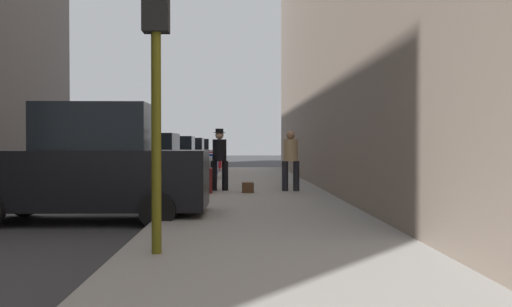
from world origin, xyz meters
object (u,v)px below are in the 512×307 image
fire_hydrant (206,174)px  pedestrian_in_tan_coat (291,157)px  parked_blue_sedan (166,160)px  traffic_light (156,40)px  parked_silver_sedan (138,166)px  parked_gray_coupe (191,154)px  parked_black_suv (88,168)px  rolling_suitcase (206,180)px  parked_red_hatchback (181,156)px  duffel_bag (248,187)px  pedestrian_with_fedora (219,156)px

fire_hydrant → pedestrian_in_tan_coat: size_ratio=0.41×
parked_blue_sedan → traffic_light: bearing=-83.2°
parked_silver_sedan → fire_hydrant: size_ratio=6.05×
parked_gray_coupe → traffic_light: (1.85, -27.90, 1.91)m
parked_gray_coupe → pedestrian_in_tan_coat: pedestrian_in_tan_coat is taller
parked_black_suv → rolling_suitcase: parked_black_suv is taller
parked_silver_sedan → fire_hydrant: (1.80, 2.42, -0.35)m
parked_black_suv → parked_gray_coupe: size_ratio=1.09×
parked_black_suv → parked_red_hatchback: 18.03m
parked_silver_sedan → parked_blue_sedan: (0.00, 6.30, 0.00)m
fire_hydrant → duffel_bag: (1.33, -3.04, -0.21)m
parked_gray_coupe → fire_hydrant: (1.80, -16.17, -0.35)m
duffel_bag → parked_black_suv: bearing=-123.4°
pedestrian_with_fedora → duffel_bag: (0.80, -0.67, -0.85)m
parked_red_hatchback → parked_black_suv: bearing=-90.0°
rolling_suitcase → duffel_bag: bearing=2.9°
parked_silver_sedan → parked_blue_sedan: 6.30m
parked_blue_sedan → duffel_bag: 7.61m
fire_hydrant → parked_silver_sedan: bearing=-126.7°
traffic_light → pedestrian_in_tan_coat: (2.51, 9.17, -1.65)m
parked_gray_coupe → parked_blue_sedan: bearing=-90.0°
parked_black_suv → traffic_light: traffic_light is taller
parked_black_suv → pedestrian_with_fedora: (2.33, 5.42, 0.10)m
parked_blue_sedan → fire_hydrant: bearing=-65.0°
parked_black_suv → parked_blue_sedan: parked_black_suv is taller
parked_black_suv → pedestrian_with_fedora: parked_black_suv is taller
parked_black_suv → parked_red_hatchback: size_ratio=1.09×
rolling_suitcase → traffic_light: bearing=-90.8°
parked_silver_sedan → parked_red_hatchback: size_ratio=1.01×
parked_blue_sedan → traffic_light: (1.85, -15.61, 1.91)m
parked_silver_sedan → parked_black_suv: bearing=-90.0°
parked_red_hatchback → traffic_light: 22.15m
parked_blue_sedan → fire_hydrant: (1.80, -3.88, -0.35)m
parked_silver_sedan → parked_gray_coupe: same height
parked_black_suv → pedestrian_in_tan_coat: (4.36, 5.22, 0.07)m
traffic_light → duffel_bag: size_ratio=8.18×
parked_red_hatchback → rolling_suitcase: bearing=-81.6°
traffic_light → rolling_suitcase: (0.12, 8.64, -2.27)m
parked_blue_sedan → parked_red_hatchback: same height
parked_gray_coupe → parked_silver_sedan: bearing=-90.0°
fire_hydrant → pedestrian_with_fedora: bearing=-77.5°
parked_silver_sedan → pedestrian_in_tan_coat: 4.37m
parked_blue_sedan → parked_silver_sedan: bearing=-90.0°
rolling_suitcase → parked_gray_coupe: bearing=95.8°
parked_red_hatchback → fire_hydrant: size_ratio=5.99×
parked_red_hatchback → duffel_bag: (3.13, -13.29, -0.56)m
parked_silver_sedan → duffel_bag: size_ratio=9.68×
parked_black_suv → pedestrian_in_tan_coat: bearing=50.1°
parked_red_hatchback → pedestrian_in_tan_coat: (4.36, -12.81, 0.26)m
parked_blue_sedan → duffel_bag: bearing=-65.6°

